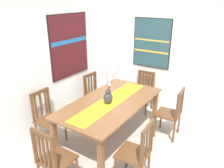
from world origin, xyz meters
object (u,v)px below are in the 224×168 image
at_px(chair_4, 143,90).
at_px(painting_on_back_wall, 70,46).
at_px(centerpiece_vase, 108,97).
at_px(chair_0, 95,93).
at_px(painting_on_side_wall, 152,43).
at_px(chair_2, 47,117).
at_px(chair_5, 53,159).
at_px(chair_1, 137,152).
at_px(dining_table, 111,106).
at_px(chair_3, 172,112).

xyz_separation_m(chair_4, painting_on_back_wall, (-1.11, 1.14, 1.09)).
relative_size(centerpiece_vase, chair_0, 0.76).
height_order(chair_0, painting_on_side_wall, painting_on_side_wall).
relative_size(chair_2, chair_4, 1.10).
height_order(chair_4, chair_5, chair_5).
relative_size(chair_1, painting_on_side_wall, 0.90).
distance_m(chair_2, chair_4, 2.25).
xyz_separation_m(chair_4, chair_5, (-2.79, -0.03, 0.03)).
height_order(chair_2, chair_5, chair_2).
height_order(chair_2, painting_on_side_wall, painting_on_side_wall).
distance_m(dining_table, chair_5, 1.40).
relative_size(centerpiece_vase, chair_3, 0.71).
bearing_deg(centerpiece_vase, chair_1, -123.33).
distance_m(centerpiece_vase, chair_1, 1.10).
xyz_separation_m(centerpiece_vase, chair_3, (0.79, -0.88, -0.39)).
relative_size(chair_3, painting_on_back_wall, 0.78).
relative_size(chair_2, painting_on_side_wall, 0.92).
bearing_deg(chair_3, chair_5, 157.10).
xyz_separation_m(chair_0, chair_1, (-1.31, -1.72, 0.01)).
distance_m(chair_2, painting_on_back_wall, 1.47).
height_order(dining_table, chair_5, chair_5).
bearing_deg(centerpiece_vase, chair_3, -48.08).
bearing_deg(chair_3, chair_4, 52.36).
distance_m(chair_3, painting_on_back_wall, 2.35).
distance_m(chair_1, painting_on_side_wall, 2.62).
bearing_deg(dining_table, chair_2, 127.26).
bearing_deg(chair_5, chair_1, -49.39).
relative_size(chair_4, painting_on_back_wall, 0.73).
relative_size(chair_1, chair_2, 0.98).
xyz_separation_m(chair_2, painting_on_side_wall, (2.28, -0.91, 1.04)).
bearing_deg(chair_5, chair_3, -22.90).
relative_size(chair_2, painting_on_back_wall, 0.80).
bearing_deg(chair_1, chair_5, 130.61).
bearing_deg(chair_3, centerpiece_vase, 131.92).
height_order(chair_5, painting_on_side_wall, painting_on_side_wall).
height_order(chair_2, painting_on_back_wall, painting_on_back_wall).
bearing_deg(painting_on_back_wall, dining_table, -103.65).
distance_m(chair_1, painting_on_back_wall, 2.49).
height_order(chair_1, painting_on_back_wall, painting_on_back_wall).
bearing_deg(chair_0, chair_1, -127.35).
xyz_separation_m(chair_1, chair_4, (2.05, 0.89, -0.01)).
height_order(chair_1, chair_5, chair_5).
bearing_deg(painting_on_side_wall, chair_3, -136.18).
distance_m(chair_4, chair_5, 2.79).
xyz_separation_m(chair_0, chair_5, (-2.05, -0.87, 0.03)).
bearing_deg(chair_1, chair_4, 23.41).
bearing_deg(chair_2, chair_3, -52.39).
distance_m(centerpiece_vase, chair_5, 1.35).
distance_m(centerpiece_vase, chair_2, 1.15).
bearing_deg(chair_2, painting_on_back_wall, 16.00).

